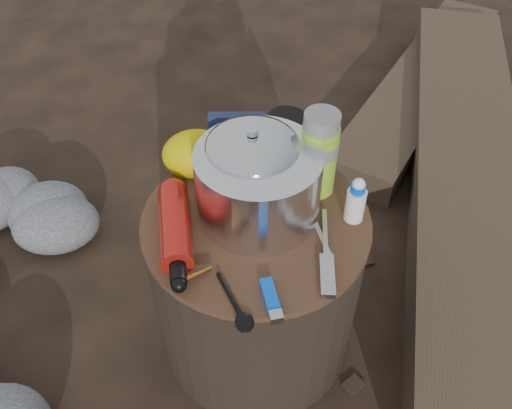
{
  "coord_description": "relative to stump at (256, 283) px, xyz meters",
  "views": [
    {
      "loc": [
        -0.11,
        -0.79,
        1.29
      ],
      "look_at": [
        0.0,
        0.0,
        0.48
      ],
      "focal_mm": 39.62,
      "sensor_mm": 36.0,
      "label": 1
    }
  ],
  "objects": [
    {
      "name": "ground",
      "position": [
        0.0,
        0.0,
        -0.22
      ],
      "size": [
        60.0,
        60.0,
        0.0
      ],
      "primitive_type": "plane",
      "color": "black",
      "rests_on": "ground"
    },
    {
      "name": "stump",
      "position": [
        0.0,
        0.0,
        0.0
      ],
      "size": [
        0.47,
        0.47,
        0.44
      ],
      "primitive_type": "cylinder",
      "color": "black",
      "rests_on": "ground"
    },
    {
      "name": "log_main",
      "position": [
        0.73,
        0.45,
        -0.14
      ],
      "size": [
        0.94,
        1.89,
        0.16
      ],
      "primitive_type": "cube",
      "rotation": [
        0.0,
        0.0,
        -0.35
      ],
      "color": "#433427",
      "rests_on": "ground"
    },
    {
      "name": "log_small",
      "position": [
        0.79,
        0.98,
        -0.16
      ],
      "size": [
        0.99,
        1.17,
        0.11
      ],
      "primitive_type": "cube",
      "rotation": [
        0.0,
        0.0,
        -0.67
      ],
      "color": "#433427",
      "rests_on": "ground"
    },
    {
      "name": "foil_windscreen",
      "position": [
        0.01,
        0.02,
        0.29
      ],
      "size": [
        0.25,
        0.25,
        0.15
      ],
      "primitive_type": "cylinder",
      "color": "silver",
      "rests_on": "stump"
    },
    {
      "name": "camping_pot",
      "position": [
        0.0,
        0.05,
        0.31
      ],
      "size": [
        0.18,
        0.18,
        0.18
      ],
      "primitive_type": "cylinder",
      "color": "silver",
      "rests_on": "stump"
    },
    {
      "name": "fuel_bottle",
      "position": [
        -0.16,
        -0.03,
        0.25
      ],
      "size": [
        0.07,
        0.26,
        0.06
      ],
      "primitive_type": null,
      "rotation": [
        0.0,
        0.0,
        0.01
      ],
      "color": "#B11B13",
      "rests_on": "stump"
    },
    {
      "name": "thermos",
      "position": [
        0.14,
        0.08,
        0.31
      ],
      "size": [
        0.08,
        0.08,
        0.19
      ],
      "primitive_type": "cylinder",
      "color": "#8CCE26",
      "rests_on": "stump"
    },
    {
      "name": "travel_mug",
      "position": [
        0.09,
        0.18,
        0.28
      ],
      "size": [
        0.08,
        0.08,
        0.12
      ],
      "primitive_type": "cylinder",
      "color": "black",
      "rests_on": "stump"
    },
    {
      "name": "stuff_sack",
      "position": [
        -0.11,
        0.17,
        0.27
      ],
      "size": [
        0.15,
        0.12,
        0.1
      ],
      "primitive_type": "ellipsoid",
      "color": "#EBCA00",
      "rests_on": "stump"
    },
    {
      "name": "food_pouch",
      "position": [
        -0.02,
        0.15,
        0.29
      ],
      "size": [
        0.12,
        0.04,
        0.15
      ],
      "primitive_type": "cube",
      "rotation": [
        0.0,
        0.0,
        -0.12
      ],
      "color": "#17214C",
      "rests_on": "stump"
    },
    {
      "name": "lighter",
      "position": [
        -0.0,
        -0.2,
        0.23
      ],
      "size": [
        0.03,
        0.09,
        0.02
      ],
      "primitive_type": "cube",
      "rotation": [
        0.0,
        0.0,
        0.08
      ],
      "color": "#0455F1",
      "rests_on": "stump"
    },
    {
      "name": "multitool",
      "position": [
        0.11,
        -0.17,
        0.22
      ],
      "size": [
        0.04,
        0.1,
        0.01
      ],
      "primitive_type": "cube",
      "rotation": [
        0.0,
        0.0,
        -0.18
      ],
      "color": "#B6B6BB",
      "rests_on": "stump"
    },
    {
      "name": "pot_grabber",
      "position": [
        0.12,
        -0.06,
        0.22
      ],
      "size": [
        0.04,
        0.12,
        0.01
      ],
      "primitive_type": null,
      "rotation": [
        0.0,
        0.0,
        -0.04
      ],
      "color": "#B6B6BB",
      "rests_on": "stump"
    },
    {
      "name": "spork",
      "position": [
        -0.07,
        -0.19,
        0.22
      ],
      "size": [
        0.07,
        0.14,
        0.01
      ],
      "primitive_type": null,
      "rotation": [
        0.0,
        0.0,
        0.31
      ],
      "color": "black",
      "rests_on": "stump"
    },
    {
      "name": "squeeze_bottle",
      "position": [
        0.2,
        -0.02,
        0.27
      ],
      "size": [
        0.04,
        0.04,
        0.09
      ],
      "primitive_type": "cylinder",
      "color": "white",
      "rests_on": "stump"
    }
  ]
}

